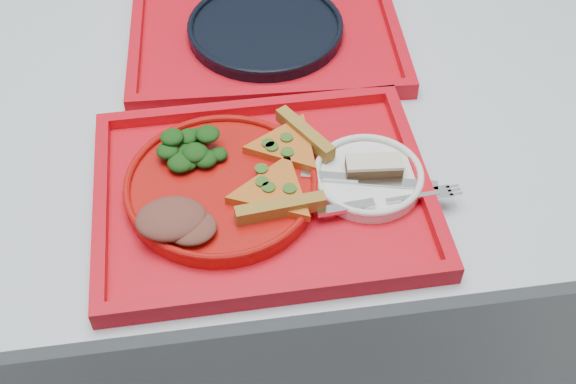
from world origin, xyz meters
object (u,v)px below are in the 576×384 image
at_px(tray_main, 263,196).
at_px(dinner_plate, 222,188).
at_px(dessert_bar, 374,166).
at_px(navy_plate, 265,30).
at_px(tray_far, 266,37).

distance_m(tray_main, dinner_plate, 0.06).
bearing_deg(dessert_bar, navy_plate, 111.98).
xyz_separation_m(tray_main, dinner_plate, (-0.06, 0.01, 0.02)).
bearing_deg(dessert_bar, tray_main, -172.71).
distance_m(dinner_plate, dessert_bar, 0.21).
relative_size(tray_far, dessert_bar, 5.72).
distance_m(tray_main, dessert_bar, 0.16).
xyz_separation_m(navy_plate, dessert_bar, (0.11, -0.35, 0.02)).
relative_size(tray_far, dinner_plate, 1.73).
relative_size(tray_far, navy_plate, 1.73).
distance_m(dinner_plate, navy_plate, 0.36).
height_order(tray_far, dessert_bar, dessert_bar).
distance_m(navy_plate, dessert_bar, 0.37).
height_order(tray_main, dinner_plate, dinner_plate).
xyz_separation_m(dinner_plate, navy_plate, (0.10, 0.35, -0.00)).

